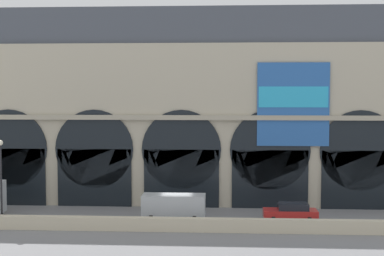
{
  "coord_description": "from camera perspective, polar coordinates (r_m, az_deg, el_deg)",
  "views": [
    {
      "loc": [
        4.1,
        -47.09,
        10.71
      ],
      "look_at": [
        0.98,
        5.0,
        7.37
      ],
      "focal_mm": 53.19,
      "sensor_mm": 36.0,
      "label": 1
    }
  ],
  "objects": [
    {
      "name": "van_center",
      "position": [
        47.51,
        -1.84,
        -7.83
      ],
      "size": [
        5.2,
        2.48,
        2.2
      ],
      "color": "#ADB2B7",
      "rests_on": "ground"
    },
    {
      "name": "quay_parapet_wall",
      "position": [
        44.25,
        -2.01,
        -9.64
      ],
      "size": [
        90.0,
        0.7,
        1.05
      ],
      "primitive_type": "cube",
      "color": "beige",
      "rests_on": "ground"
    },
    {
      "name": "street_lamp_quayside",
      "position": [
        47.57,
        -18.61,
        -4.14
      ],
      "size": [
        0.44,
        0.44,
        6.9
      ],
      "color": "black",
      "rests_on": "ground"
    },
    {
      "name": "car_mideast",
      "position": [
        48.05,
        9.89,
        -8.29
      ],
      "size": [
        4.4,
        2.22,
        1.55
      ],
      "color": "red",
      "rests_on": "ground"
    },
    {
      "name": "station_building",
      "position": [
        54.91,
        -0.81,
        1.93
      ],
      "size": [
        50.5,
        5.73,
        18.6
      ],
      "color": "#B2A891",
      "rests_on": "ground"
    },
    {
      "name": "ground_plane",
      "position": [
        48.46,
        -1.53,
        -9.11
      ],
      "size": [
        200.0,
        200.0,
        0.0
      ],
      "primitive_type": "plane",
      "color": "slate"
    }
  ]
}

